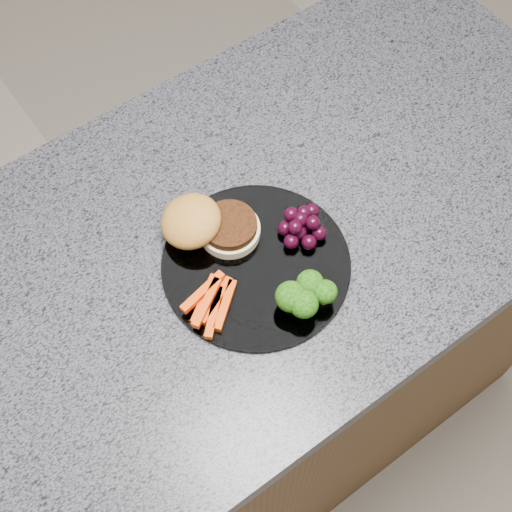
{
  "coord_description": "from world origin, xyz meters",
  "views": [
    {
      "loc": [
        -0.29,
        -0.44,
        1.76
      ],
      "look_at": [
        -0.02,
        -0.06,
        0.93
      ],
      "focal_mm": 50.0,
      "sensor_mm": 36.0,
      "label": 1
    }
  ],
  "objects_px": {
    "plate": "(256,264)",
    "grape_bunch": "(302,225)",
    "island_cabinet": "(246,353)",
    "burger": "(205,225)"
  },
  "relations": [
    {
      "from": "island_cabinet",
      "to": "plate",
      "type": "bearing_deg",
      "value": -105.56
    },
    {
      "from": "burger",
      "to": "grape_bunch",
      "type": "distance_m",
      "value": 0.13
    },
    {
      "from": "burger",
      "to": "grape_bunch",
      "type": "xyz_separation_m",
      "value": [
        0.11,
        -0.08,
        -0.0
      ]
    },
    {
      "from": "burger",
      "to": "grape_bunch",
      "type": "relative_size",
      "value": 2.01
    },
    {
      "from": "plate",
      "to": "grape_bunch",
      "type": "xyz_separation_m",
      "value": [
        0.08,
        0.0,
        0.02
      ]
    },
    {
      "from": "island_cabinet",
      "to": "burger",
      "type": "distance_m",
      "value": 0.5
    },
    {
      "from": "island_cabinet",
      "to": "grape_bunch",
      "type": "height_order",
      "value": "grape_bunch"
    },
    {
      "from": "plate",
      "to": "burger",
      "type": "height_order",
      "value": "burger"
    },
    {
      "from": "plate",
      "to": "grape_bunch",
      "type": "distance_m",
      "value": 0.08
    },
    {
      "from": "plate",
      "to": "island_cabinet",
      "type": "bearing_deg",
      "value": 74.44
    }
  ]
}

